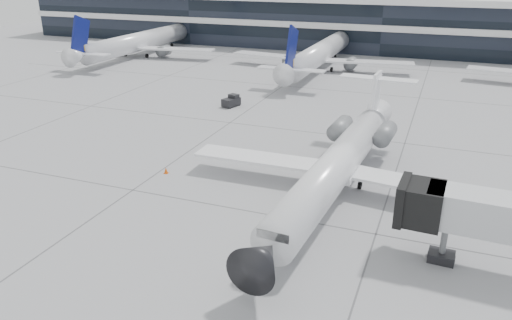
% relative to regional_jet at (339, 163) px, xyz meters
% --- Properties ---
extents(ground, '(220.00, 220.00, 0.00)m').
position_rel_regional_jet_xyz_m(ground, '(-5.91, -5.97, -2.54)').
color(ground, gray).
rests_on(ground, ground).
extents(terminal, '(170.00, 22.00, 10.00)m').
position_rel_regional_jet_xyz_m(terminal, '(-5.91, 76.03, 2.46)').
color(terminal, black).
rests_on(terminal, ground).
extents(bg_jet_left, '(32.00, 40.00, 9.60)m').
position_rel_regional_jet_xyz_m(bg_jet_left, '(-50.91, 49.03, -2.54)').
color(bg_jet_left, white).
rests_on(bg_jet_left, ground).
extents(bg_jet_center, '(32.00, 40.00, 9.60)m').
position_rel_regional_jet_xyz_m(bg_jet_center, '(-13.91, 49.03, -2.54)').
color(bg_jet_center, white).
rests_on(bg_jet_center, ground).
extents(regional_jet, '(25.80, 32.22, 7.44)m').
position_rel_regional_jet_xyz_m(regional_jet, '(0.00, 0.00, 0.00)').
color(regional_jet, white).
rests_on(regional_jet, ground).
extents(traffic_cone, '(0.49, 0.49, 0.56)m').
position_rel_regional_jet_xyz_m(traffic_cone, '(-15.16, -1.86, -2.27)').
color(traffic_cone, '#E7550C').
rests_on(traffic_cone, ground).
extents(far_tug, '(2.05, 2.70, 1.52)m').
position_rel_regional_jet_xyz_m(far_tug, '(-18.63, 20.68, -1.86)').
color(far_tug, black).
rests_on(far_tug, ground).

